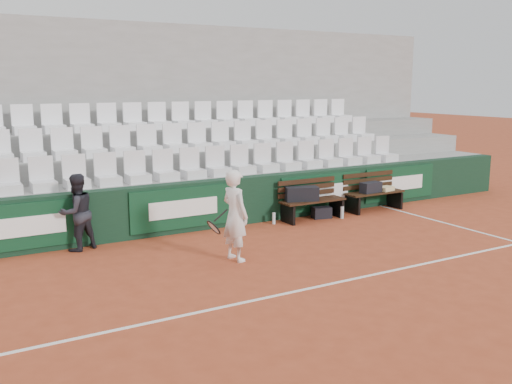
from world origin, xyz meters
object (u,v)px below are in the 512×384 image
at_px(bench_right, 374,201).
at_px(water_bottle_far, 342,212).
at_px(sports_bag_right, 371,187).
at_px(ball_kid, 77,212).
at_px(sports_bag_ground, 322,213).
at_px(tennis_player, 235,215).
at_px(sports_bag_left, 302,194).
at_px(water_bottle_near, 274,218).
at_px(bench_left, 313,210).

bearing_deg(bench_right, water_bottle_far, -166.68).
distance_m(sports_bag_right, ball_kid, 6.68).
bearing_deg(sports_bag_ground, ball_kid, 178.14).
bearing_deg(sports_bag_right, bench_right, 11.89).
xyz_separation_m(sports_bag_right, sports_bag_ground, (-1.40, 0.01, -0.45)).
relative_size(sports_bag_ground, tennis_player, 0.26).
bearing_deg(sports_bag_ground, tennis_player, -150.51).
relative_size(sports_bag_right, ball_kid, 0.38).
bearing_deg(sports_bag_right, sports_bag_ground, 179.52).
height_order(water_bottle_far, ball_kid, ball_kid).
bearing_deg(water_bottle_far, bench_right, 13.32).
height_order(water_bottle_far, tennis_player, tennis_player).
xyz_separation_m(sports_bag_left, water_bottle_far, (0.91, -0.27, -0.46)).
height_order(water_bottle_near, ball_kid, ball_kid).
relative_size(bench_right, water_bottle_near, 6.03).
bearing_deg(bench_right, ball_kid, 178.72).
bearing_deg(ball_kid, sports_bag_left, 158.38).
bearing_deg(sports_bag_left, water_bottle_far, -16.52).
xyz_separation_m(bench_right, tennis_player, (-4.65, -1.78, 0.55)).
distance_m(bench_left, tennis_player, 3.37).
xyz_separation_m(sports_bag_right, water_bottle_near, (-2.61, 0.08, -0.45)).
relative_size(tennis_player, ball_kid, 1.12).
relative_size(bench_right, sports_bag_left, 2.11).
xyz_separation_m(bench_right, sports_bag_right, (-0.14, -0.03, 0.35)).
distance_m(water_bottle_far, ball_kid, 5.69).
bearing_deg(tennis_player, ball_kid, 138.37).
bearing_deg(sports_bag_ground, water_bottle_near, 176.91).
bearing_deg(water_bottle_far, sports_bag_right, 13.52).
xyz_separation_m(bench_left, sports_bag_left, (-0.27, 0.04, 0.38)).
bearing_deg(sports_bag_left, sports_bag_ground, -1.18).
bearing_deg(sports_bag_ground, sports_bag_right, -0.48).
bearing_deg(water_bottle_far, water_bottle_near, 168.43).
height_order(sports_bag_left, water_bottle_near, sports_bag_left).
relative_size(sports_bag_right, water_bottle_far, 1.89).
bearing_deg(sports_bag_ground, sports_bag_left, 178.82).
distance_m(sports_bag_right, sports_bag_ground, 1.47).
height_order(bench_right, tennis_player, tennis_player).
height_order(sports_bag_left, sports_bag_ground, sports_bag_left).
bearing_deg(water_bottle_near, ball_kid, 178.51).
bearing_deg(ball_kid, bench_left, 158.00).
bearing_deg(sports_bag_right, ball_kid, 178.43).
height_order(bench_right, ball_kid, ball_kid).
xyz_separation_m(sports_bag_right, water_bottle_far, (-1.03, -0.25, -0.43)).
distance_m(water_bottle_near, tennis_player, 2.71).
distance_m(sports_bag_left, sports_bag_right, 1.94).
bearing_deg(ball_kid, water_bottle_near, 158.82).
bearing_deg(sports_bag_right, water_bottle_near, 178.31).
xyz_separation_m(bench_right, sports_bag_left, (-2.08, -0.01, 0.38)).
bearing_deg(water_bottle_near, water_bottle_far, -11.57).
xyz_separation_m(sports_bag_left, ball_kid, (-4.74, 0.16, 0.09)).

